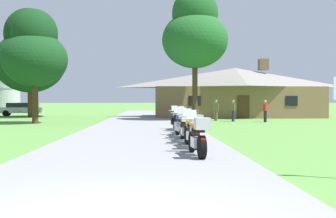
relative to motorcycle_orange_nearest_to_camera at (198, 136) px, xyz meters
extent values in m
plane|color=#56893D|center=(-1.85, 13.87, -0.62)|extent=(500.00, 500.00, 0.00)
cube|color=gray|center=(-1.85, 11.87, -0.59)|extent=(6.40, 80.00, 0.06)
cylinder|color=black|center=(-0.08, 0.87, -0.24)|extent=(0.17, 0.65, 0.64)
cylinder|color=black|center=(0.05, -0.57, -0.24)|extent=(0.21, 0.65, 0.64)
cube|color=silver|center=(-0.01, 0.13, -0.18)|extent=(0.31, 0.58, 0.30)
ellipsoid|color=orange|center=(-0.04, 0.39, 0.27)|extent=(0.35, 0.55, 0.26)
cube|color=black|center=(0.00, -0.07, 0.18)|extent=(0.33, 0.54, 0.10)
cylinder|color=silver|center=(-0.08, 0.83, 0.46)|extent=(0.66, 0.09, 0.03)
cylinder|color=silver|center=(-0.08, 0.87, 0.12)|extent=(0.08, 0.24, 0.73)
cube|color=#B2BCC6|center=(-0.09, 0.93, 0.60)|extent=(0.33, 0.14, 0.27)
sphere|color=silver|center=(-0.08, 0.83, 0.32)|extent=(0.11, 0.11, 0.11)
cube|color=#B7B7BC|center=(0.05, -0.62, 0.40)|extent=(0.43, 0.39, 0.32)
cube|color=red|center=(0.07, -0.79, -0.01)|extent=(0.14, 0.04, 0.06)
cylinder|color=silver|center=(0.16, -0.24, -0.34)|extent=(0.12, 0.55, 0.07)
cylinder|color=black|center=(-0.03, 2.98, -0.24)|extent=(0.18, 0.65, 0.64)
cylinder|color=black|center=(0.12, 1.55, -0.24)|extent=(0.22, 0.65, 0.64)
cube|color=silver|center=(0.05, 2.24, -0.18)|extent=(0.32, 0.58, 0.30)
ellipsoid|color=gold|center=(0.02, 2.50, 0.27)|extent=(0.35, 0.55, 0.26)
cube|color=black|center=(0.07, 2.05, 0.18)|extent=(0.33, 0.55, 0.10)
cylinder|color=silver|center=(-0.03, 2.94, 0.46)|extent=(0.66, 0.10, 0.03)
cylinder|color=silver|center=(-0.03, 2.98, 0.12)|extent=(0.09, 0.24, 0.73)
cube|color=#B2BCC6|center=(-0.04, 3.04, 0.60)|extent=(0.33, 0.14, 0.27)
sphere|color=silver|center=(-0.03, 2.94, 0.32)|extent=(0.11, 0.11, 0.11)
cube|color=#B7B7BC|center=(0.13, 1.50, 0.40)|extent=(0.44, 0.40, 0.32)
cube|color=red|center=(0.14, 1.33, -0.01)|extent=(0.14, 0.04, 0.06)
cylinder|color=silver|center=(0.23, 1.88, -0.34)|extent=(0.13, 0.55, 0.07)
cylinder|color=black|center=(-0.05, 5.01, -0.24)|extent=(0.14, 0.64, 0.64)
cylinder|color=black|center=(0.01, 3.57, -0.24)|extent=(0.18, 0.65, 0.64)
cube|color=silver|center=(-0.02, 4.27, -0.18)|extent=(0.29, 0.57, 0.30)
ellipsoid|color=maroon|center=(-0.03, 4.53, 0.27)|extent=(0.32, 0.53, 0.26)
cube|color=black|center=(-0.01, 4.07, 0.18)|extent=(0.30, 0.53, 0.10)
cylinder|color=silver|center=(-0.05, 4.97, 0.46)|extent=(0.66, 0.06, 0.03)
cylinder|color=silver|center=(-0.05, 5.01, 0.12)|extent=(0.07, 0.24, 0.73)
cube|color=#B2BCC6|center=(-0.06, 5.07, 0.60)|extent=(0.32, 0.12, 0.27)
sphere|color=silver|center=(-0.05, 4.97, 0.32)|extent=(0.11, 0.11, 0.11)
cube|color=silver|center=(0.01, 3.52, 0.40)|extent=(0.42, 0.38, 0.32)
cube|color=red|center=(0.02, 3.35, -0.01)|extent=(0.14, 0.04, 0.06)
cylinder|color=silver|center=(0.14, 3.89, -0.34)|extent=(0.10, 0.55, 0.07)
cylinder|color=black|center=(-0.13, 6.97, -0.24)|extent=(0.18, 0.65, 0.64)
cylinder|color=black|center=(0.04, 5.54, -0.24)|extent=(0.23, 0.65, 0.64)
cube|color=silver|center=(-0.04, 6.23, -0.18)|extent=(0.32, 0.59, 0.30)
ellipsoid|color=#1E3899|center=(-0.07, 6.49, 0.27)|extent=(0.36, 0.55, 0.26)
cube|color=black|center=(-0.02, 6.03, 0.18)|extent=(0.34, 0.55, 0.10)
cylinder|color=silver|center=(-0.12, 6.93, 0.46)|extent=(0.66, 0.11, 0.03)
cylinder|color=silver|center=(-0.13, 6.97, 0.12)|extent=(0.09, 0.24, 0.73)
cube|color=#B2BCC6|center=(-0.13, 7.03, 0.60)|extent=(0.33, 0.15, 0.27)
sphere|color=silver|center=(-0.12, 6.93, 0.32)|extent=(0.11, 0.11, 0.11)
cube|color=#B7B7BC|center=(0.05, 5.49, 0.40)|extent=(0.44, 0.40, 0.32)
cube|color=red|center=(0.07, 5.32, -0.01)|extent=(0.14, 0.05, 0.06)
cylinder|color=silver|center=(0.14, 5.87, -0.34)|extent=(0.13, 0.55, 0.07)
cube|color=#B7B7BC|center=(-0.22, 5.56, -0.06)|extent=(0.24, 0.42, 0.36)
cube|color=#B7B7BC|center=(0.29, 5.62, -0.06)|extent=(0.24, 0.42, 0.36)
cylinder|color=black|center=(0.17, 8.80, -0.24)|extent=(0.13, 0.64, 0.64)
cylinder|color=black|center=(0.22, 7.36, -0.24)|extent=(0.18, 0.64, 0.64)
cube|color=silver|center=(0.20, 8.06, -0.18)|extent=(0.28, 0.57, 0.30)
ellipsoid|color=#B2B5BC|center=(0.19, 8.32, 0.27)|extent=(0.32, 0.53, 0.26)
cube|color=black|center=(0.20, 7.86, 0.18)|extent=(0.30, 0.53, 0.10)
cylinder|color=silver|center=(0.17, 8.76, 0.46)|extent=(0.66, 0.05, 0.03)
cylinder|color=silver|center=(0.17, 8.80, 0.12)|extent=(0.07, 0.24, 0.73)
cube|color=#B2BCC6|center=(0.17, 8.86, 0.60)|extent=(0.32, 0.12, 0.27)
sphere|color=silver|center=(0.17, 8.76, 0.32)|extent=(0.11, 0.11, 0.11)
cube|color=black|center=(0.22, 7.31, 0.40)|extent=(0.41, 0.37, 0.32)
cube|color=red|center=(0.23, 7.14, -0.01)|extent=(0.14, 0.03, 0.06)
cylinder|color=silver|center=(0.35, 7.69, -0.34)|extent=(0.09, 0.55, 0.07)
cylinder|color=black|center=(-0.03, 11.10, -0.24)|extent=(0.16, 0.65, 0.64)
cylinder|color=black|center=(0.07, 9.66, -0.24)|extent=(0.20, 0.65, 0.64)
cube|color=silver|center=(0.02, 10.36, -0.18)|extent=(0.30, 0.58, 0.30)
ellipsoid|color=silver|center=(0.00, 10.62, 0.27)|extent=(0.34, 0.54, 0.26)
cube|color=black|center=(0.04, 10.16, 0.18)|extent=(0.32, 0.54, 0.10)
cylinder|color=silver|center=(-0.03, 11.06, 0.46)|extent=(0.66, 0.08, 0.03)
cylinder|color=silver|center=(-0.03, 11.10, 0.12)|extent=(0.08, 0.24, 0.73)
cube|color=#B2BCC6|center=(-0.04, 11.16, 0.60)|extent=(0.33, 0.13, 0.27)
sphere|color=silver|center=(-0.03, 11.06, 0.32)|extent=(0.11, 0.11, 0.11)
cube|color=black|center=(0.08, 9.61, 0.40)|extent=(0.43, 0.39, 0.32)
cube|color=red|center=(0.09, 9.44, -0.01)|extent=(0.14, 0.04, 0.06)
cylinder|color=silver|center=(0.19, 9.99, -0.34)|extent=(0.11, 0.55, 0.07)
cube|color=black|center=(-0.19, 9.69, -0.06)|extent=(0.23, 0.41, 0.36)
cube|color=black|center=(0.33, 9.73, -0.06)|extent=(0.23, 0.41, 0.36)
cube|color=brown|center=(6.96, 28.28, 0.84)|extent=(15.75, 7.33, 2.93)
pyramid|color=gray|center=(6.96, 28.28, 3.28)|extent=(16.69, 7.77, 1.95)
cube|color=brown|center=(9.80, 28.28, 4.60)|extent=(0.90, 0.90, 1.10)
cube|color=#472D19|center=(6.96, 24.58, 0.43)|extent=(1.10, 0.08, 2.10)
cube|color=black|center=(2.55, 24.58, 0.99)|extent=(1.10, 0.06, 0.90)
cube|color=black|center=(11.37, 24.58, 0.99)|extent=(1.10, 0.06, 0.90)
cylinder|color=#75664C|center=(3.95, 20.91, -0.19)|extent=(0.14, 0.14, 0.86)
cylinder|color=#75664C|center=(3.81, 21.02, -0.19)|extent=(0.14, 0.14, 0.86)
cube|color=#5B6638|center=(3.88, 20.97, 0.52)|extent=(0.42, 0.40, 0.56)
cylinder|color=#5B6638|center=(4.06, 20.82, 0.50)|extent=(0.09, 0.09, 0.58)
cylinder|color=#5B6638|center=(3.70, 21.11, 0.50)|extent=(0.09, 0.09, 0.58)
sphere|color=tan|center=(3.88, 20.97, 0.94)|extent=(0.21, 0.21, 0.21)
cylinder|color=#B2AD99|center=(3.88, 20.97, 1.04)|extent=(0.22, 0.22, 0.05)
cylinder|color=navy|center=(5.07, 19.68, -0.19)|extent=(0.14, 0.14, 0.86)
cylinder|color=navy|center=(5.03, 19.85, -0.19)|extent=(0.14, 0.14, 0.86)
cube|color=#5B6638|center=(5.05, 19.76, 0.52)|extent=(0.30, 0.40, 0.56)
cylinder|color=#5B6638|center=(5.10, 19.54, 0.50)|extent=(0.09, 0.09, 0.58)
cylinder|color=#5B6638|center=(4.99, 19.99, 0.50)|extent=(0.09, 0.09, 0.58)
sphere|color=tan|center=(5.05, 19.76, 0.94)|extent=(0.21, 0.21, 0.21)
cylinder|color=#B2AD99|center=(5.05, 19.76, 1.04)|extent=(0.22, 0.22, 0.05)
cylinder|color=black|center=(7.34, 18.76, -0.19)|extent=(0.14, 0.14, 0.86)
cylinder|color=black|center=(7.22, 18.62, -0.19)|extent=(0.14, 0.14, 0.86)
cube|color=#A8231E|center=(7.28, 18.69, 0.52)|extent=(0.41, 0.41, 0.56)
cylinder|color=#A8231E|center=(7.44, 18.86, 0.50)|extent=(0.09, 0.09, 0.58)
cylinder|color=#A8231E|center=(7.12, 18.52, 0.50)|extent=(0.09, 0.09, 0.58)
sphere|color=tan|center=(7.28, 18.69, 0.94)|extent=(0.21, 0.21, 0.21)
cylinder|color=#422D19|center=(-9.60, 17.56, 1.03)|extent=(0.44, 0.44, 3.30)
ellipsoid|color=#143D19|center=(-9.60, 17.56, 3.95)|extent=(4.59, 4.59, 3.91)
ellipsoid|color=#123716|center=(-9.60, 17.56, 5.79)|extent=(3.22, 3.22, 3.45)
cylinder|color=#422D19|center=(-13.14, 28.22, 1.10)|extent=(0.44, 0.44, 3.44)
ellipsoid|color=#0F3314|center=(-13.14, 28.22, 4.69)|extent=(6.79, 6.79, 5.77)
ellipsoid|color=black|center=(-13.14, 28.22, 7.40)|extent=(4.75, 4.75, 5.09)
cylinder|color=#422D19|center=(2.24, 21.53, 1.93)|extent=(0.44, 0.44, 5.10)
ellipsoid|color=#1E5623|center=(2.24, 21.53, 5.97)|extent=(5.40, 5.40, 4.59)
ellipsoid|color=#1B4E20|center=(2.24, 21.53, 8.13)|extent=(3.78, 3.78, 4.05)
cylinder|color=#B2B7BC|center=(-19.52, 40.04, 2.53)|extent=(3.18, 3.18, 6.29)
cone|color=#999EA3|center=(-19.52, 40.04, 6.07)|extent=(3.24, 3.24, 0.79)
cylinder|color=gray|center=(-19.52, 40.04, 2.53)|extent=(3.27, 3.27, 0.15)
cube|color=silver|center=(-15.18, 31.93, 0.00)|extent=(4.88, 2.73, 0.60)
cube|color=black|center=(-14.99, 31.97, 0.54)|extent=(3.48, 2.24, 0.48)
cylinder|color=black|center=(-16.41, 30.81, -0.30)|extent=(0.67, 0.34, 0.64)
cylinder|color=black|center=(-16.75, 32.47, -0.30)|extent=(0.67, 0.34, 0.64)
cylinder|color=black|center=(-13.61, 31.39, -0.30)|extent=(0.67, 0.34, 0.64)
cylinder|color=black|center=(-13.96, 33.05, -0.30)|extent=(0.67, 0.34, 0.64)
camera|label=1|loc=(-1.31, -11.42, 1.03)|focal=43.08mm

